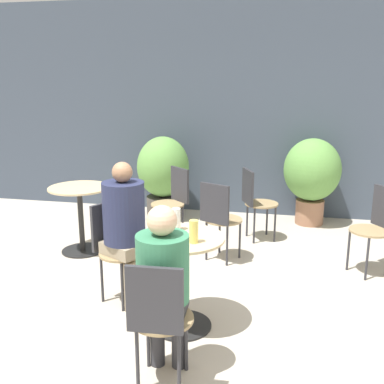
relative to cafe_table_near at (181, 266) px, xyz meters
name	(u,v)px	position (x,y,z in m)	size (l,w,h in m)	color
ground_plane	(200,335)	(0.17, -0.09, -0.51)	(20.00, 20.00, 0.00)	#B2A899
storefront_wall	(245,109)	(0.17, 3.26, 0.99)	(10.00, 0.06, 3.00)	#3D4756
cafe_table_near	(181,266)	(0.00, 0.00, 0.00)	(0.66, 0.66, 0.75)	black
cafe_table_far	(80,208)	(-1.47, 1.34, 0.00)	(0.68, 0.68, 0.75)	black
bistro_chair_0	(115,242)	(-0.68, 0.35, 0.02)	(0.45, 0.44, 0.88)	#997F56
bistro_chair_1	(159,314)	(0.04, -0.76, 0.02)	(0.40, 0.40, 0.88)	#997F56
bistro_chair_2	(174,197)	(-0.55, 1.96, 0.02)	(0.46, 0.46, 0.88)	#997F56
bistro_chair_3	(378,222)	(1.68, 1.42, 0.02)	(0.46, 0.45, 0.88)	#997F56
bistro_chair_4	(255,198)	(0.41, 2.12, 0.02)	(0.45, 0.44, 0.88)	#997F56
bistro_chair_5	(219,214)	(0.09, 1.35, 0.02)	(0.44, 0.45, 0.88)	#997F56
seated_person_0	(125,222)	(-0.55, 0.28, 0.23)	(0.44, 0.42, 1.26)	gray
seated_person_1	(163,278)	(0.03, -0.62, 0.19)	(0.33, 0.34, 1.18)	#2D2D33
beer_glass_0	(194,232)	(0.12, -0.11, 0.33)	(0.07, 0.07, 0.17)	#DBC65B
beer_glass_1	(176,219)	(-0.07, 0.14, 0.33)	(0.07, 0.07, 0.18)	silver
potted_plant_0	(163,173)	(-0.90, 2.76, 0.14)	(0.72, 0.72, 1.15)	#47423D
potted_plant_1	(312,174)	(1.11, 2.91, 0.18)	(0.75, 0.75, 1.16)	#93664C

